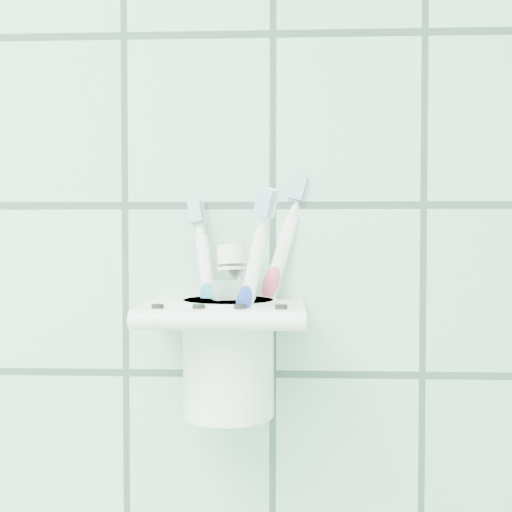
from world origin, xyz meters
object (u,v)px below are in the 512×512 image
Objects in this scene: toothbrush_pink at (224,298)px; toothbrush_blue at (238,281)px; holder_bracket at (224,314)px; toothbrush_orange at (223,296)px; toothpaste_tube at (237,314)px; cup at (228,353)px.

toothbrush_blue reaches higher than toothbrush_pink.
toothbrush_blue reaches higher than holder_bracket.
holder_bracket is at bearing 119.12° from toothbrush_orange.
toothpaste_tube is (0.01, -0.00, -0.01)m from toothbrush_pink.
toothbrush_pink is 0.01m from toothbrush_orange.
toothbrush_orange is at bearing -76.99° from toothbrush_pink.
toothbrush_orange is 0.02m from toothpaste_tube.
toothbrush_orange is at bearing -86.29° from holder_bracket.
toothpaste_tube is (0.01, -0.01, 0.00)m from holder_bracket.
holder_bracket is 0.65× the size of toothbrush_blue.
toothbrush_orange is (-0.00, -0.01, 0.05)m from cup.
toothbrush_pink is at bearing 116.80° from toothbrush_orange.
toothbrush_blue is at bearing 60.33° from holder_bracket.
toothbrush_blue is at bearing 68.35° from toothpaste_tube.
toothpaste_tube reaches higher than holder_bracket.
toothbrush_blue is at bearing 63.87° from cup.
cup is 0.53× the size of toothbrush_orange.
holder_bracket is at bearing -100.47° from toothbrush_blue.
cup is 0.06m from toothbrush_blue.
holder_bracket is 0.72× the size of toothbrush_orange.
cup is 0.05m from toothbrush_pink.
toothbrush_pink reaches higher than toothpaste_tube.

